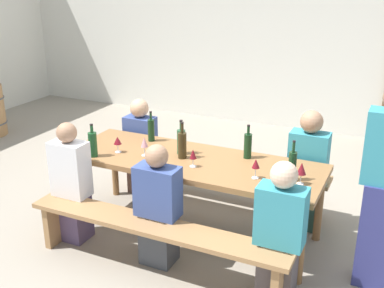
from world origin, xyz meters
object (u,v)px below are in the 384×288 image
Objects in this scene: standing_host at (382,193)px; seated_guest_near_2 at (280,234)px; tasting_table at (192,166)px; wine_glass_4 at (302,169)px; wine_bottle_4 at (93,144)px; wine_bottle_5 at (248,145)px; seated_guest_near_0 at (72,185)px; wine_glass_2 at (118,141)px; wine_glass_3 at (256,165)px; seated_guest_far_1 at (307,172)px; seated_guest_far_0 at (141,148)px; wine_glass_0 at (144,143)px; wine_bottle_1 at (151,130)px; wine_bottle_0 at (292,165)px; bench_far at (221,170)px; wine_bottle_2 at (182,145)px; bench_near at (154,233)px; wine_glass_1 at (193,155)px; seated_guest_near_1 at (158,209)px; wine_bottle_3 at (181,141)px.

seated_guest_near_2 is at bearing 36.58° from standing_host.
tasting_table is 1.05m from wine_glass_4.
wine_bottle_4 is 1.43m from wine_bottle_5.
wine_bottle_4 is 0.28× the size of seated_guest_near_0.
wine_glass_2 is (-0.71, -0.14, 0.18)m from tasting_table.
seated_guest_far_1 reaches higher than wine_glass_3.
wine_glass_4 is at bearing 70.50° from seated_guest_far_0.
wine_bottle_4 is 0.98× the size of wine_bottle_5.
wine_glass_0 is 1.09m from wine_glass_3.
tasting_table is at bearing -25.39° from wine_bottle_1.
wine_glass_3 is 0.64m from seated_guest_near_2.
seated_guest_far_0 is at bearing 160.84° from wine_bottle_0.
bench_far is at bearing 126.80° from wine_glass_3.
tasting_table is at bearing 166.89° from wine_glass_3.
wine_bottle_0 is 1.03m from wine_bottle_2.
tasting_table is 0.55m from wine_bottle_5.
wine_glass_0 reaches higher than tasting_table.
seated_guest_near_0 reaches higher than wine_bottle_0.
tasting_table is at bearing -3.32° from standing_host.
wine_bottle_4 is at bearing 5.16° from standing_host.
bench_far is (0.00, 1.44, 0.00)m from bench_near.
seated_guest_far_1 is at bearing -58.67° from seated_guest_near_0.
seated_guest_far_1 is 0.73× the size of standing_host.
bench_far is 1.33m from wine_bottle_0.
wine_glass_0 is 1.11× the size of wine_glass_1.
bench_near is 6.61× the size of wine_bottle_0.
seated_guest_near_0 is 0.90m from seated_guest_near_1.
wine_bottle_2 is 1.05m from seated_guest_far_0.
wine_bottle_5 reaches higher than wine_bottle_4.
wine_bottle_1 is 1.07m from seated_guest_near_1.
wine_bottle_0 is 1.97m from seated_guest_near_0.
seated_guest_far_1 is (1.66, 0.71, -0.29)m from wine_glass_2.
wine_bottle_2 is 0.31× the size of seated_guest_near_2.
wine_glass_2 is 2.35m from standing_host.
bench_far is 0.90m from wine_bottle_2.
wine_glass_2 is (-0.71, -0.86, 0.50)m from bench_far.
seated_guest_near_0 is at bearing -107.04° from wine_bottle_4.
wine_bottle_2 is 0.36m from wine_glass_0.
wine_bottle_3 is at bearing -66.15° from seated_guest_far_1.
standing_host reaches higher than wine_glass_2.
seated_guest_near_1 is 0.66× the size of standing_host.
tasting_table is at bearing 175.99° from wine_bottle_0.
seated_guest_far_1 reaches higher than wine_bottle_2.
standing_host reaches higher than seated_guest_near_2.
bench_far is 7.41× the size of wine_bottle_1.
seated_guest_near_2 reaches higher than bench_near.
standing_host reaches higher than wine_bottle_1.
wine_bottle_4 is at bearing -159.59° from tasting_table.
seated_guest_far_1 reaches higher than seated_guest_near_0.
bench_near is at bearing -99.08° from seated_guest_near_0.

